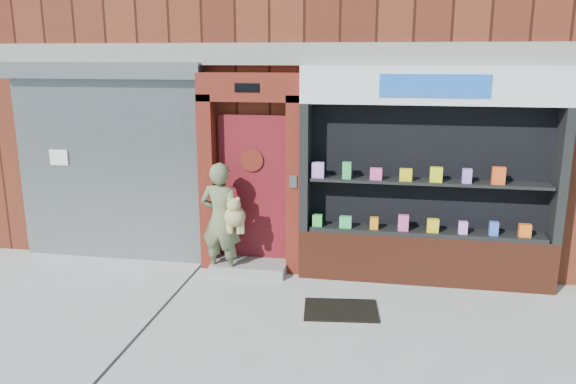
# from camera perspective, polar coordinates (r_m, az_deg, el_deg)

# --- Properties ---
(ground) EXTENTS (80.00, 80.00, 0.00)m
(ground) POSITION_cam_1_polar(r_m,az_deg,el_deg) (6.78, -1.10, -13.78)
(ground) COLOR #9E9E99
(ground) RESTS_ON ground
(building) EXTENTS (12.00, 8.16, 8.00)m
(building) POSITION_cam_1_polar(r_m,az_deg,el_deg) (11.98, 4.62, 17.82)
(building) COLOR #501D12
(building) RESTS_ON ground
(shutter_bay) EXTENTS (3.10, 0.30, 3.04)m
(shutter_bay) POSITION_cam_1_polar(r_m,az_deg,el_deg) (8.98, -17.83, 4.00)
(shutter_bay) COLOR gray
(shutter_bay) RESTS_ON ground
(red_door_bay) EXTENTS (1.52, 0.58, 2.90)m
(red_door_bay) POSITION_cam_1_polar(r_m,az_deg,el_deg) (8.17, -3.79, 1.86)
(red_door_bay) COLOR #5D180F
(red_door_bay) RESTS_ON ground
(pharmacy_bay) EXTENTS (3.50, 0.41, 3.00)m
(pharmacy_bay) POSITION_cam_1_polar(r_m,az_deg,el_deg) (7.93, 13.93, 0.50)
(pharmacy_bay) COLOR #5F2516
(pharmacy_bay) RESTS_ON ground
(woman) EXTENTS (0.72, 0.48, 1.67)m
(woman) POSITION_cam_1_polar(r_m,az_deg,el_deg) (8.11, -6.72, -2.75)
(woman) COLOR #626A46
(woman) RESTS_ON ground
(doormat) EXTENTS (0.99, 0.74, 0.02)m
(doormat) POSITION_cam_1_polar(r_m,az_deg,el_deg) (7.25, 5.39, -11.84)
(doormat) COLOR black
(doormat) RESTS_ON ground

